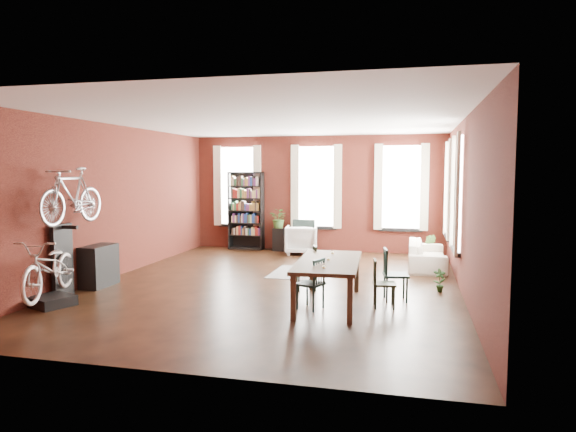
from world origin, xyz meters
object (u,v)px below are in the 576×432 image
(dining_chair_d, at_px, (396,275))
(console_table, at_px, (99,266))
(dining_chair_b, at_px, (306,268))
(dining_chair_c, at_px, (384,284))
(bookshelf, at_px, (246,211))
(dining_table, at_px, (328,283))
(white_armchair, at_px, (301,238))
(cream_sofa, at_px, (427,250))
(plant_stand, at_px, (279,239))
(bike_trainer, at_px, (52,301))
(dining_chair_a, at_px, (310,284))
(bicycle_floor, at_px, (49,241))

(dining_chair_d, xyz_separation_m, console_table, (-5.62, -0.24, -0.05))
(dining_chair_b, bearing_deg, dining_chair_c, 38.82)
(bookshelf, bearing_deg, dining_table, -59.44)
(console_table, bearing_deg, dining_chair_d, 2.43)
(white_armchair, xyz_separation_m, console_table, (-2.99, -4.72, -0.02))
(console_table, bearing_deg, cream_sofa, 29.33)
(dining_chair_d, height_order, cream_sofa, dining_chair_d)
(dining_chair_b, bearing_deg, plant_stand, -178.67)
(dining_table, xyz_separation_m, bike_trainer, (-4.44, -1.16, -0.29))
(dining_chair_a, bearing_deg, bicycle_floor, -57.93)
(dining_chair_b, relative_size, dining_chair_c, 1.05)
(dining_chair_d, height_order, bike_trainer, dining_chair_d)
(dining_table, bearing_deg, bookshelf, 117.25)
(console_table, bearing_deg, plant_stand, 66.13)
(bike_trainer, bearing_deg, dining_chair_a, 11.49)
(dining_table, relative_size, bike_trainer, 3.74)
(dining_table, distance_m, bookshelf, 6.45)
(dining_chair_b, relative_size, bookshelf, 0.37)
(bike_trainer, bearing_deg, cream_sofa, 39.15)
(white_armchair, height_order, bicycle_floor, bicycle_floor)
(bike_trainer, xyz_separation_m, bicycle_floor, (-0.00, -0.00, 1.01))
(bookshelf, height_order, bicycle_floor, bookshelf)
(plant_stand, bearing_deg, bike_trainer, -108.11)
(white_armchair, distance_m, bicycle_floor, 6.88)
(white_armchair, height_order, bike_trainer, white_armchair)
(dining_table, distance_m, bicycle_floor, 4.65)
(plant_stand, bearing_deg, dining_chair_b, -69.18)
(cream_sofa, bearing_deg, bicycle_floor, 129.16)
(console_table, relative_size, bicycle_floor, 0.43)
(dining_table, relative_size, plant_stand, 3.47)
(dining_table, distance_m, dining_chair_a, 0.40)
(dining_chair_b, height_order, bike_trainer, dining_chair_b)
(console_table, bearing_deg, dining_chair_b, 9.54)
(cream_sofa, xyz_separation_m, console_table, (-6.23, -3.50, -0.01))
(bookshelf, bearing_deg, cream_sofa, -18.95)
(console_table, bearing_deg, white_armchair, 57.61)
(dining_table, height_order, bookshelf, bookshelf)
(dining_chair_b, height_order, bicycle_floor, bicycle_floor)
(dining_chair_a, distance_m, bike_trainer, 4.29)
(dining_table, bearing_deg, dining_chair_b, 117.25)
(dining_table, xyz_separation_m, cream_sofa, (1.69, 3.82, 0.03))
(dining_chair_a, height_order, dining_chair_c, dining_chair_a)
(dining_chair_d, relative_size, bookshelf, 0.41)
(bicycle_floor, bearing_deg, dining_chair_a, -2.94)
(dining_chair_a, xyz_separation_m, bicycle_floor, (-4.19, -0.86, 0.68))
(white_armchair, bearing_deg, cream_sofa, 150.79)
(dining_chair_a, relative_size, dining_chair_b, 1.00)
(bike_trainer, relative_size, console_table, 0.73)
(dining_chair_a, bearing_deg, white_armchair, -145.78)
(bike_trainer, relative_size, plant_stand, 0.93)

